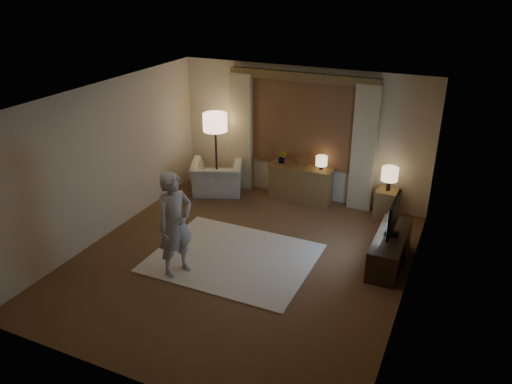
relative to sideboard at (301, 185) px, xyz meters
The scene contains 13 objects.
room 2.23m from the sideboard, 92.94° to the right, with size 5.04×5.54×2.64m.
rug 2.52m from the sideboard, 95.54° to the right, with size 2.50×2.00×0.02m, color #F1E2CB.
sideboard is the anchor object (origin of this frame).
picture_frame 0.45m from the sideboard, behind, with size 0.16×0.02×0.20m, color brown.
plant 0.64m from the sideboard, behind, with size 0.17×0.13×0.30m, color #999999.
table_lamp_sideboard 0.68m from the sideboard, ahead, with size 0.22×0.22×0.30m.
floor_lamp 2.03m from the sideboard, behind, with size 0.48×0.48×1.65m.
armchair 1.71m from the sideboard, 168.51° to the right, with size 1.02×0.89×0.66m, color beige.
side_table 1.69m from the sideboard, ahead, with size 0.40×0.40×0.56m, color brown.
table_lamp_side 1.77m from the sideboard, ahead, with size 0.30×0.30×0.44m.
tv_stand 2.60m from the sideboard, 37.95° to the right, with size 0.45×1.40×0.50m, color black.
tv 2.64m from the sideboard, 37.97° to the right, with size 0.20×0.84×0.60m.
person 3.32m from the sideboard, 104.43° to the right, with size 0.59×0.39×1.62m, color #B3ACA5.
Camera 1 is at (3.02, -6.06, 4.26)m, focal length 35.00 mm.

